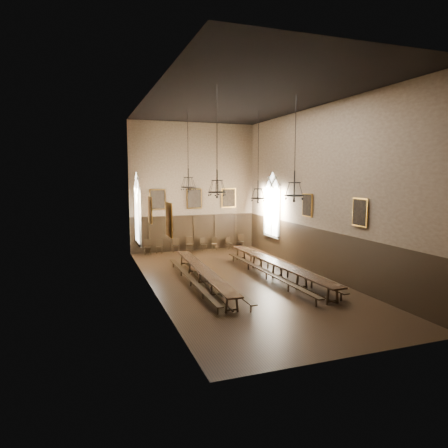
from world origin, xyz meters
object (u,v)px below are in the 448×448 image
table_right (277,270)px  chair_4 (203,247)px  bench_right_outer (288,272)px  chair_5 (214,246)px  chandelier_front_right (294,189)px  chandelier_back_right (258,193)px  bench_left_outer (191,281)px  chair_2 (176,248)px  chair_6 (229,245)px  chair_0 (148,250)px  chandelier_front_left (217,184)px  chandelier_back_left (188,182)px  bench_left_inner (217,279)px  chair_1 (159,249)px  chair_7 (241,244)px  chair_3 (189,247)px  table_left (204,277)px  bench_right_inner (266,274)px

table_right → chair_4: size_ratio=11.91×
bench_right_outer → chair_5: (-1.23, 8.69, 0.00)m
chandelier_front_right → chandelier_back_right: bearing=84.8°
bench_left_outer → chandelier_front_right: 6.61m
chair_2 → chair_4: 2.02m
bench_left_outer → chair_6: 9.95m
bench_left_outer → chair_0: size_ratio=8.91×
chair_5 → chandelier_front_right: 11.53m
chair_4 → chandelier_front_left: size_ratio=0.20×
chandelier_back_left → bench_left_inner: bearing=-79.2°
chair_0 → chair_1: 0.80m
bench_left_inner → chair_5: 9.15m
bench_right_outer → chair_6: size_ratio=10.78×
chair_2 → chandelier_front_left: size_ratio=0.22×
chandelier_back_right → chair_1: bearing=130.9°
chair_5 → chandelier_back_left: 8.08m
chair_0 → chair_4: bearing=8.4°
bench_left_inner → bench_left_outer: bearing=174.3°
chair_5 → chair_7: size_ratio=0.90×
chair_7 → chandelier_front_right: 11.65m
bench_right_outer → chair_7: 8.75m
chair_2 → chandelier_front_right: size_ratio=0.21×
chair_3 → chair_5: 1.85m
table_left → chair_1: 8.48m
chair_7 → chandelier_back_right: size_ratio=0.19×
chair_4 → chandelier_back_right: chandelier_back_right is taller
table_right → bench_left_inner: size_ratio=1.13×
chair_7 → chandelier_back_left: bearing=-114.4°
chair_4 → bench_left_outer: bearing=-121.9°
chair_5 → chair_6: (1.10, -0.07, -0.01)m
table_right → chair_1: chair_1 is taller
chair_1 → chair_4: chair_1 is taller
bench_left_outer → chandelier_front_right: chandelier_front_right is taller
table_right → chair_0: 10.08m
chandelier_back_right → chair_4: bearing=106.5°
chandelier_front_left → chair_3: bearing=81.4°
bench_left_outer → chandelier_front_left: bearing=-80.0°
chandelier_back_right → chair_7: bearing=77.8°
chair_2 → chandelier_front_left: bearing=-76.2°
chair_4 → chandelier_back_left: bearing=-125.5°
chandelier_front_right → chair_1: bearing=112.4°
table_right → bench_right_inner: table_right is taller
chair_5 → chair_6: size_ratio=1.04×
bench_left_inner → chair_7: bearing=61.1°
table_right → bench_left_outer: bearing=-178.8°
bench_left_inner → chair_4: 8.99m
chair_3 → chair_6: 2.94m
table_left → chair_0: (-1.46, 8.38, -0.07)m
chair_0 → chandelier_front_left: chandelier_front_left is taller
chair_6 → chair_5: bearing=164.0°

